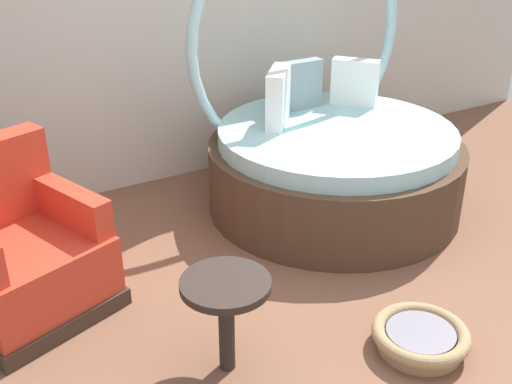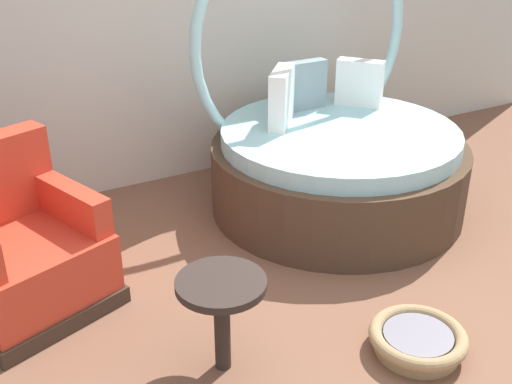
# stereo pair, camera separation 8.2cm
# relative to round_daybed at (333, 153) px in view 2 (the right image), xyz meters

# --- Properties ---
(ground_plane) EXTENTS (8.00, 8.00, 0.02)m
(ground_plane) POSITION_rel_round_daybed_xyz_m (-0.76, -1.31, -0.42)
(ground_plane) COLOR brown
(round_daybed) EXTENTS (1.86, 1.86, 2.08)m
(round_daybed) POSITION_rel_round_daybed_xyz_m (0.00, 0.00, 0.00)
(round_daybed) COLOR #473323
(round_daybed) RESTS_ON ground_plane
(red_armchair) EXTENTS (1.02, 1.02, 0.94)m
(red_armchair) POSITION_rel_round_daybed_xyz_m (-2.27, -0.18, -0.08)
(red_armchair) COLOR #38281E
(red_armchair) RESTS_ON ground_plane
(pet_basket) EXTENTS (0.51, 0.51, 0.13)m
(pet_basket) POSITION_rel_round_daybed_xyz_m (-0.58, -1.62, -0.34)
(pet_basket) COLOR #9E7F56
(pet_basket) RESTS_ON ground_plane
(side_table) EXTENTS (0.44, 0.44, 0.52)m
(side_table) POSITION_rel_round_daybed_xyz_m (-1.51, -1.23, 0.01)
(side_table) COLOR #2D231E
(side_table) RESTS_ON ground_plane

